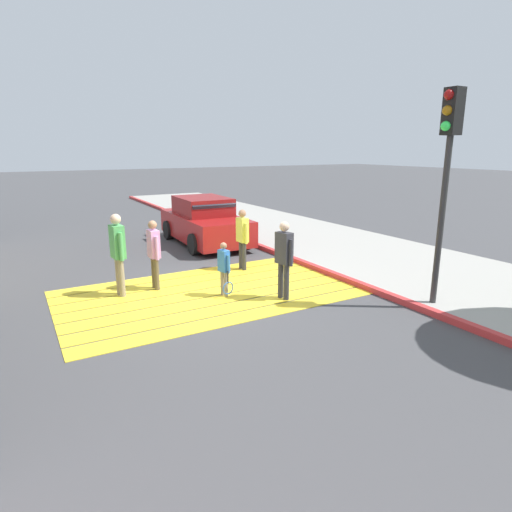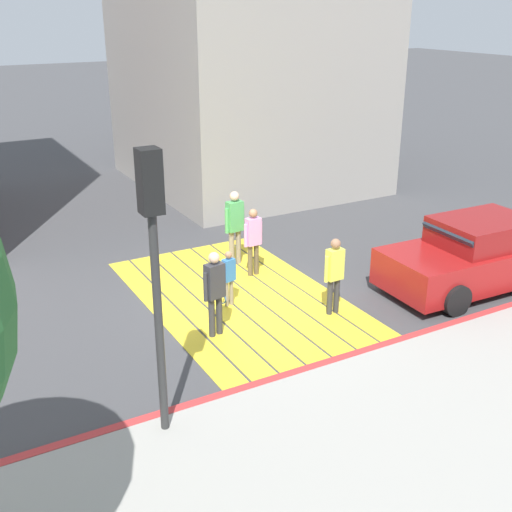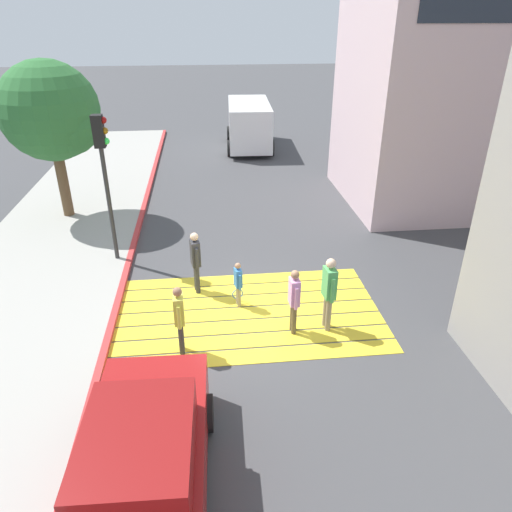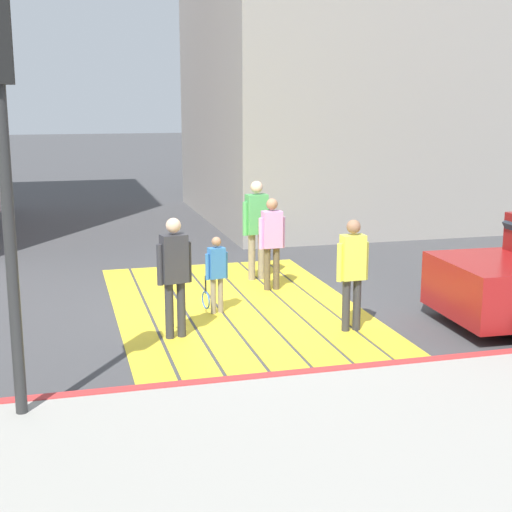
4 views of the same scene
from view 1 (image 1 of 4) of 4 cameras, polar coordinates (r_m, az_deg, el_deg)
name	(u,v)px [view 1 (image 1 of 4)]	position (r m, az deg, el deg)	size (l,w,h in m)	color
ground_plane	(208,293)	(9.74, -6.37, -4.92)	(120.00, 120.00, 0.00)	#424244
crosswalk_stripes	(208,293)	(9.73, -6.37, -4.88)	(6.40, 3.80, 0.01)	yellow
sidewalk_west	(387,259)	(12.90, 17.03, -0.41)	(4.80, 40.00, 0.12)	#9E9B93
curb_painted	(322,270)	(11.34, 8.84, -1.90)	(0.16, 40.00, 0.13)	#BC3333
car_parked_near_curb	(204,222)	(14.63, -6.88, 4.49)	(2.09, 4.36, 1.57)	maroon
traffic_light_corner	(447,155)	(8.97, 24.14, 12.13)	(0.39, 0.28, 4.24)	#2D2D2D
pedestrian_adult_lead	(284,255)	(9.04, 3.74, 0.16)	(0.28, 0.49, 1.69)	#333338
pedestrian_adult_trailing	(242,235)	(11.29, -1.82, 2.79)	(0.22, 0.48, 1.62)	#333338
pedestrian_adult_side	(154,250)	(9.95, -13.44, 0.80)	(0.22, 0.47, 1.61)	brown
pedestrian_teen_behind	(118,249)	(9.68, -17.91, 0.90)	(0.27, 0.53, 1.82)	gray
pedestrian_child_with_racket	(224,267)	(9.30, -4.27, -1.43)	(0.28, 0.40, 1.21)	gray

